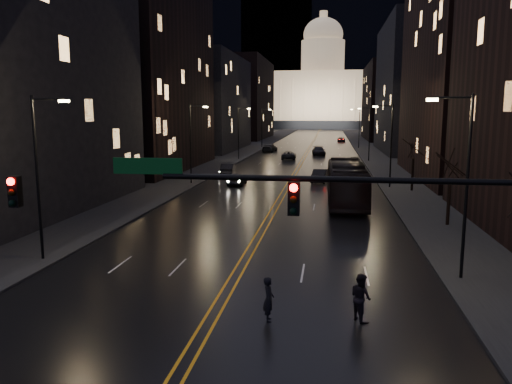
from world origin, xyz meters
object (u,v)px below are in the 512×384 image
at_px(traffic_signal, 376,217).
at_px(pedestrian_b, 361,297).
at_px(oncoming_car_b, 228,169).
at_px(bus, 346,183).
at_px(pedestrian_a, 269,299).
at_px(oncoming_car_a, 237,179).
at_px(receding_car_a, 320,176).

xyz_separation_m(traffic_signal, pedestrian_b, (-0.04, 4.47, -4.14)).
bearing_deg(oncoming_car_b, bus, 122.74).
distance_m(bus, pedestrian_a, 26.66).
height_order(traffic_signal, oncoming_car_a, traffic_signal).
xyz_separation_m(oncoming_car_b, pedestrian_b, (14.36, -44.25, 0.19)).
relative_size(bus, pedestrian_a, 7.54).
height_order(receding_car_a, pedestrian_b, pedestrian_b).
height_order(traffic_signal, receding_car_a, traffic_signal).
relative_size(traffic_signal, pedestrian_a, 9.64).
distance_m(traffic_signal, receding_car_a, 44.14).
relative_size(oncoming_car_a, pedestrian_a, 2.41).
height_order(oncoming_car_b, pedestrian_a, pedestrian_a).
height_order(traffic_signal, pedestrian_a, traffic_signal).
relative_size(oncoming_car_a, oncoming_car_b, 0.92).
distance_m(oncoming_car_a, receding_car_a, 9.93).
height_order(bus, pedestrian_a, bus).
distance_m(bus, oncoming_car_a, 15.36).
xyz_separation_m(bus, pedestrian_a, (-3.79, -26.38, -0.99)).
distance_m(oncoming_car_b, receding_car_a, 12.92).
bearing_deg(oncoming_car_b, receding_car_a, 152.34).
bearing_deg(pedestrian_a, pedestrian_b, -92.73).
relative_size(bus, oncoming_car_b, 2.88).
bearing_deg(pedestrian_b, pedestrian_a, 66.53).
bearing_deg(pedestrian_a, traffic_signal, -149.03).
xyz_separation_m(traffic_signal, bus, (0.17, 30.27, -3.22)).
distance_m(oncoming_car_a, pedestrian_b, 37.43).
bearing_deg(traffic_signal, bus, 89.67).
relative_size(bus, pedestrian_b, 7.01).
relative_size(oncoming_car_a, pedestrian_b, 2.25).
distance_m(oncoming_car_b, pedestrian_b, 46.52).
xyz_separation_m(receding_car_a, pedestrian_b, (2.39, -39.39, 0.21)).
relative_size(receding_car_a, pedestrian_b, 2.39).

